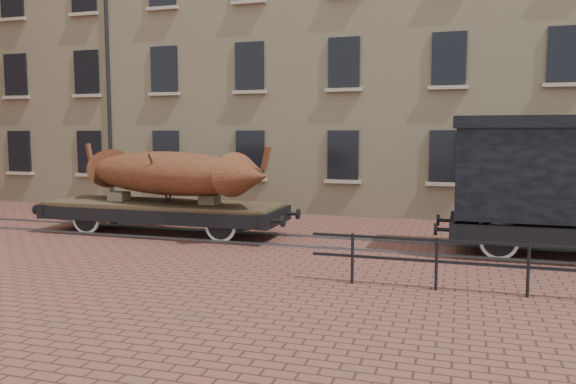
% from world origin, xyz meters
% --- Properties ---
extents(ground, '(90.00, 90.00, 0.00)m').
position_xyz_m(ground, '(0.00, 0.00, 0.00)').
color(ground, brown).
extents(warehouse_cream, '(40.00, 10.19, 14.00)m').
position_xyz_m(warehouse_cream, '(3.00, 9.99, 7.00)').
color(warehouse_cream, beige).
rests_on(warehouse_cream, ground).
extents(rail_track, '(30.00, 1.52, 0.06)m').
position_xyz_m(rail_track, '(0.00, 0.00, 0.03)').
color(rail_track, '#59595E').
rests_on(rail_track, ground).
extents(flatcar_wagon, '(7.91, 2.15, 1.19)m').
position_xyz_m(flatcar_wagon, '(-3.34, 0.00, 0.74)').
color(flatcar_wagon, brown).
rests_on(flatcar_wagon, ground).
extents(iron_boat, '(7.16, 3.62, 1.70)m').
position_xyz_m(iron_boat, '(-3.16, -0.00, 1.80)').
color(iron_boat, brown).
rests_on(iron_boat, flatcar_wagon).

